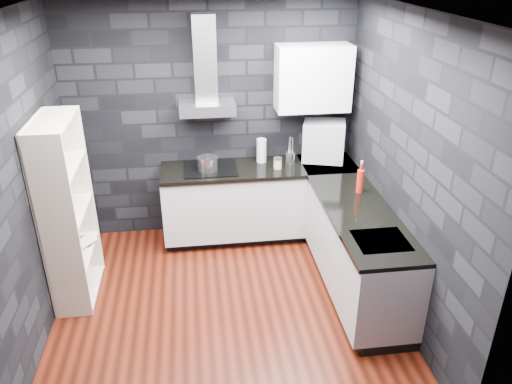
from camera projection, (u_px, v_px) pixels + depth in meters
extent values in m
plane|color=#49160B|center=(226.00, 308.00, 4.79)|extent=(3.20, 3.20, 0.00)
plane|color=white|center=(216.00, 11.00, 3.60)|extent=(3.20, 3.20, 0.00)
cube|color=black|center=(212.00, 121.00, 5.64)|extent=(3.20, 0.05, 2.70)
cube|color=black|center=(243.00, 302.00, 2.75)|extent=(3.20, 0.05, 2.70)
cube|color=black|center=(20.00, 191.00, 4.00)|extent=(0.05, 3.20, 2.70)
cube|color=black|center=(406.00, 170.00, 4.39)|extent=(0.05, 3.20, 2.70)
cube|color=black|center=(259.00, 230.00, 6.02)|extent=(2.18, 0.50, 0.10)
cube|color=black|center=(358.00, 286.00, 5.01)|extent=(0.50, 1.78, 0.10)
cube|color=#B7B6BB|center=(259.00, 200.00, 5.79)|extent=(2.20, 0.60, 0.76)
cube|color=#B7B6BB|center=(358.00, 250.00, 4.82)|extent=(0.60, 1.80, 0.76)
cube|color=black|center=(259.00, 168.00, 5.61)|extent=(2.20, 0.62, 0.04)
cube|color=black|center=(361.00, 214.00, 4.64)|extent=(0.62, 1.80, 0.04)
cube|color=black|center=(328.00, 164.00, 5.71)|extent=(0.62, 0.62, 0.04)
cube|color=#B2B1B7|center=(207.00, 108.00, 5.37)|extent=(0.60, 0.34, 0.12)
cube|color=#B2B1B7|center=(205.00, 59.00, 5.21)|extent=(0.24, 0.20, 0.90)
cube|color=white|center=(313.00, 78.00, 5.38)|extent=(0.80, 0.35, 0.70)
cube|color=black|center=(210.00, 168.00, 5.54)|extent=(0.58, 0.50, 0.01)
cube|color=#B2B1B7|center=(381.00, 241.00, 4.19)|extent=(0.44, 0.40, 0.01)
cylinder|color=silver|center=(208.00, 164.00, 5.47)|extent=(0.25, 0.25, 0.13)
cylinder|color=silver|center=(261.00, 150.00, 5.68)|extent=(0.14, 0.14, 0.27)
cylinder|color=#C3B58A|center=(278.00, 164.00, 5.54)|extent=(0.11, 0.11, 0.11)
cylinder|color=silver|center=(290.00, 158.00, 5.66)|extent=(0.12, 0.12, 0.14)
cube|color=#A6A7AD|center=(324.00, 141.00, 5.71)|extent=(0.55, 0.48, 0.46)
cylinder|color=#9D2011|center=(360.00, 181.00, 4.97)|extent=(0.09, 0.09, 0.24)
cube|color=beige|center=(67.00, 212.00, 4.63)|extent=(0.56, 0.86, 1.80)
imported|color=white|center=(64.00, 216.00, 4.50)|extent=(0.29, 0.29, 0.05)
imported|color=maroon|center=(74.00, 234.00, 4.91)|extent=(0.15, 0.05, 0.21)
imported|color=#B2B2B2|center=(77.00, 231.00, 4.93)|extent=(0.14, 0.12, 0.22)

